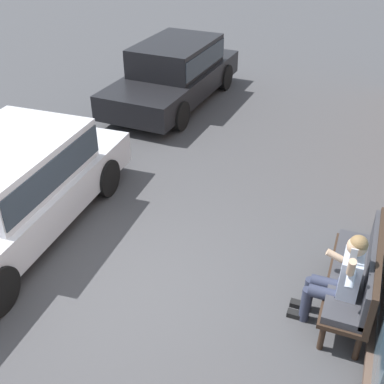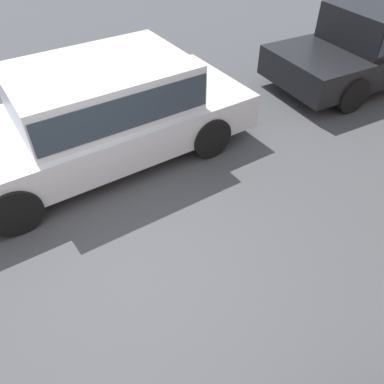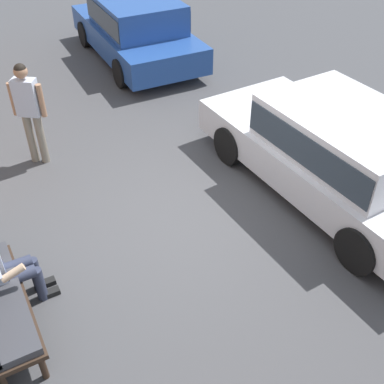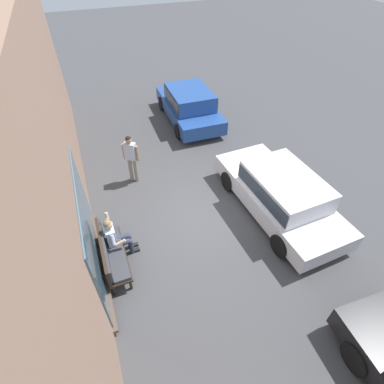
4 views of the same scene
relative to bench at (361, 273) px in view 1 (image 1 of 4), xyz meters
name	(u,v)px [view 1 (image 1 of 4)]	position (x,y,z in m)	size (l,w,h in m)	color
ground_plane	(121,285)	(0.72, -2.90, -0.56)	(60.00, 60.00, 0.00)	#424244
bench	(361,273)	(0.00, 0.00, 0.00)	(1.76, 0.55, 0.98)	#332319
person_on_phone	(340,278)	(0.34, -0.22, 0.13)	(0.73, 0.74, 1.32)	#2D3347
parked_car_near	(175,70)	(-5.51, -4.78, 0.22)	(4.45, 1.97, 1.43)	black
parked_car_mid	(7,185)	(0.19, -5.01, 0.22)	(4.65, 2.10, 1.41)	silver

